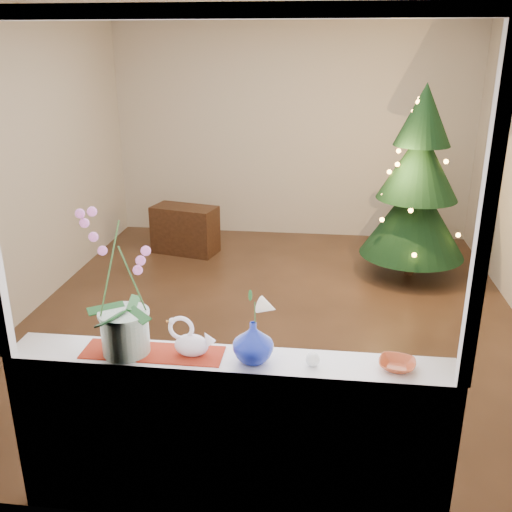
{
  "coord_description": "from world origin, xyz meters",
  "views": [
    {
      "loc": [
        0.43,
        -4.77,
        2.34
      ],
      "look_at": [
        0.02,
        -1.4,
        1.09
      ],
      "focal_mm": 40.0,
      "sensor_mm": 36.0,
      "label": 1
    }
  ],
  "objects_px": {
    "orchid_pot": "(121,284)",
    "paperweight": "(313,359)",
    "side_table": "(185,230)",
    "xmas_tree": "(418,183)",
    "amber_dish": "(397,365)",
    "swan": "(191,337)",
    "blue_vase": "(253,339)"
  },
  "relations": [
    {
      "from": "swan",
      "to": "paperweight",
      "type": "distance_m",
      "value": 0.6
    },
    {
      "from": "side_table",
      "to": "paperweight",
      "type": "bearing_deg",
      "value": -54.25
    },
    {
      "from": "orchid_pot",
      "to": "paperweight",
      "type": "bearing_deg",
      "value": -0.85
    },
    {
      "from": "side_table",
      "to": "amber_dish",
      "type": "bearing_deg",
      "value": -49.44
    },
    {
      "from": "orchid_pot",
      "to": "xmas_tree",
      "type": "xyz_separation_m",
      "value": [
        1.9,
        3.58,
        -0.28
      ]
    },
    {
      "from": "blue_vase",
      "to": "side_table",
      "type": "xyz_separation_m",
      "value": [
        -1.33,
        3.98,
        -0.76
      ]
    },
    {
      "from": "orchid_pot",
      "to": "xmas_tree",
      "type": "distance_m",
      "value": 4.06
    },
    {
      "from": "swan",
      "to": "side_table",
      "type": "distance_m",
      "value": 4.16
    },
    {
      "from": "amber_dish",
      "to": "swan",
      "type": "bearing_deg",
      "value": 179.56
    },
    {
      "from": "xmas_tree",
      "to": "side_table",
      "type": "relative_size",
      "value": 2.68
    },
    {
      "from": "paperweight",
      "to": "side_table",
      "type": "bearing_deg",
      "value": 112.0
    },
    {
      "from": "orchid_pot",
      "to": "amber_dish",
      "type": "xyz_separation_m",
      "value": [
        1.31,
        0.01,
        -0.35
      ]
    },
    {
      "from": "blue_vase",
      "to": "amber_dish",
      "type": "height_order",
      "value": "blue_vase"
    },
    {
      "from": "swan",
      "to": "blue_vase",
      "type": "distance_m",
      "value": 0.31
    },
    {
      "from": "amber_dish",
      "to": "paperweight",
      "type": "bearing_deg",
      "value": -176.93
    },
    {
      "from": "swan",
      "to": "blue_vase",
      "type": "relative_size",
      "value": 0.98
    },
    {
      "from": "orchid_pot",
      "to": "swan",
      "type": "height_order",
      "value": "orchid_pot"
    },
    {
      "from": "swan",
      "to": "blue_vase",
      "type": "height_order",
      "value": "blue_vase"
    },
    {
      "from": "swan",
      "to": "amber_dish",
      "type": "distance_m",
      "value": 0.99
    },
    {
      "from": "swan",
      "to": "side_table",
      "type": "relative_size",
      "value": 0.31
    },
    {
      "from": "orchid_pot",
      "to": "blue_vase",
      "type": "distance_m",
      "value": 0.68
    },
    {
      "from": "paperweight",
      "to": "xmas_tree",
      "type": "relative_size",
      "value": 0.03
    },
    {
      "from": "swan",
      "to": "xmas_tree",
      "type": "bearing_deg",
      "value": 64.03
    },
    {
      "from": "side_table",
      "to": "xmas_tree",
      "type": "bearing_deg",
      "value": 4.95
    },
    {
      "from": "orchid_pot",
      "to": "paperweight",
      "type": "height_order",
      "value": "orchid_pot"
    },
    {
      "from": "side_table",
      "to": "blue_vase",
      "type": "bearing_deg",
      "value": -57.82
    },
    {
      "from": "blue_vase",
      "to": "xmas_tree",
      "type": "relative_size",
      "value": 0.12
    },
    {
      "from": "xmas_tree",
      "to": "blue_vase",
      "type": "bearing_deg",
      "value": -109.5
    },
    {
      "from": "blue_vase",
      "to": "side_table",
      "type": "height_order",
      "value": "blue_vase"
    },
    {
      "from": "paperweight",
      "to": "xmas_tree",
      "type": "distance_m",
      "value": 3.72
    },
    {
      "from": "swan",
      "to": "orchid_pot",
      "type": "bearing_deg",
      "value": -179.46
    },
    {
      "from": "orchid_pot",
      "to": "amber_dish",
      "type": "distance_m",
      "value": 1.36
    }
  ]
}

